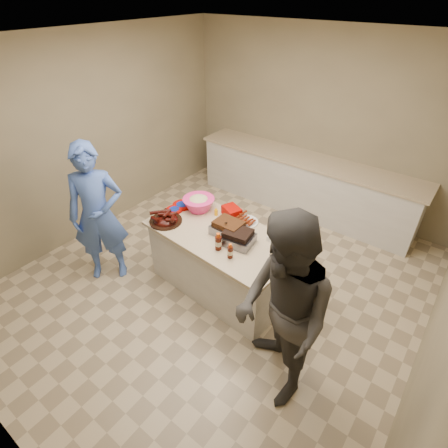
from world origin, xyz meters
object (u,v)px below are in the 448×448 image
Objects in this scene: rib_platter at (166,222)px; bbq_bottle_b at (230,257)px; plastic_cup at (196,198)px; guest_blue at (112,272)px; island at (222,286)px; roasting_pan at (288,248)px; guest_gray at (273,381)px; mustard_bottle at (216,215)px; coleslaw_bowl at (199,209)px; bbq_bottle_a at (218,249)px.

bbq_bottle_b reaches higher than rib_platter.
guest_blue is (-0.57, -1.08, -0.81)m from plastic_cup.
island is 6.36× the size of roasting_pan.
guest_gray is (1.89, -1.12, -0.81)m from plastic_cup.
mustard_bottle is 1.91m from guest_gray.
coleslaw_bowl is at bearing -41.19° from plastic_cup.
plastic_cup is (-0.21, 0.18, 0.00)m from coleslaw_bowl.
guest_gray reaches higher than guest_blue.
guest_blue is (-2.02, -0.89, -0.81)m from roasting_pan.
plastic_cup is (-0.87, 0.65, 0.00)m from bbq_bottle_a.
bbq_bottle_b reaches higher than guest_gray.
roasting_pan is 1.30m from guest_gray.
guest_blue is at bearing -150.71° from roasting_pan.
plastic_cup reaches higher than guest_blue.
coleslaw_bowl reaches higher than guest_blue.
plastic_cup is (-0.73, 0.41, 0.81)m from island.
plastic_cup is at bearing 96.53° from rib_platter.
plastic_cup is 0.05× the size of guest_blue.
guest_blue is at bearing -148.58° from island.
coleslaw_bowl is at bearing 3.65° from guest_blue.
bbq_bottle_a is at bearing -28.89° from guest_blue.
guest_blue is (-1.45, -0.43, -0.81)m from bbq_bottle_a.
coleslaw_bowl is 2.30× the size of bbq_bottle_b.
roasting_pan reaches higher than plastic_cup.
roasting_pan is at bearing 38.63° from bbq_bottle_a.
mustard_bottle is 1.14× the size of plastic_cup.
roasting_pan is (1.38, 0.43, 0.00)m from rib_platter.
roasting_pan reaches higher than guest_blue.
mustard_bottle is at bearing -176.39° from roasting_pan.
roasting_pan reaches higher than guest_gray.
bbq_bottle_a is at bearing -49.58° from mustard_bottle.
island reaches higher than guest_gray.
roasting_pan is at bearing -21.64° from guest_blue.
bbq_bottle_b is at bearing -35.73° from island.
coleslaw_bowl is 0.82m from bbq_bottle_a.
coleslaw_bowl is 1.91× the size of bbq_bottle_a.
guest_gray is (1.16, -0.70, 0.00)m from island.
guest_blue is (-1.03, -0.92, -0.81)m from mustard_bottle.
roasting_pan is 2.54× the size of mustard_bottle.
mustard_bottle is at bearing 141.56° from island.
coleslaw_bowl reaches higher than bbq_bottle_a.
guest_gray is (2.46, -0.04, 0.00)m from guest_blue.
bbq_bottle_b is at bearing -41.35° from mustard_bottle.
rib_platter is 0.21× the size of guest_gray.
rib_platter is at bearing -9.84° from guest_blue.
bbq_bottle_a reaches higher than mustard_bottle.
coleslaw_bowl is 0.28m from plastic_cup.
mustard_bottle is at bearing 50.43° from rib_platter.
bbq_bottle_b is 1.25m from plastic_cup.
mustard_bottle reaches higher than guest_blue.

